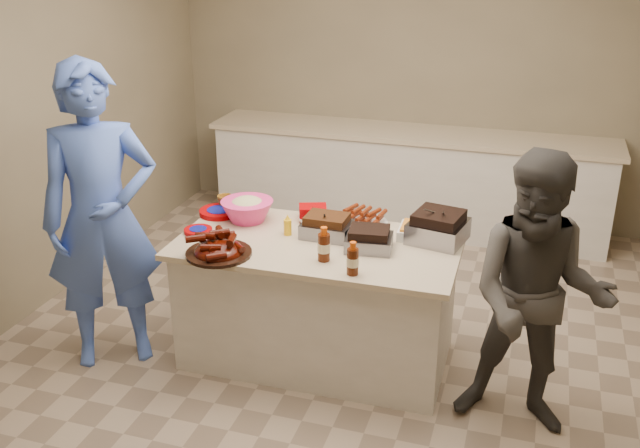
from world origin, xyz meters
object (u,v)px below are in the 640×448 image
(roasting_pan, at_px, (437,241))
(guest_gray, at_px, (521,422))
(bbq_bottle_a, at_px, (324,260))
(mustard_bottle, at_px, (288,235))
(rib_platter, at_px, (219,255))
(bbq_bottle_b, at_px, (352,274))
(coleslaw_bowl, at_px, (248,221))
(island, at_px, (318,356))
(guest_blue, at_px, (119,354))
(plastic_cup, at_px, (226,209))

(roasting_pan, distance_m, guest_gray, 1.14)
(roasting_pan, xyz_separation_m, bbq_bottle_a, (-0.58, -0.47, 0.00))
(mustard_bottle, bearing_deg, rib_platter, -125.66)
(rib_platter, bearing_deg, guest_gray, 1.47)
(roasting_pan, height_order, mustard_bottle, mustard_bottle)
(bbq_bottle_b, bearing_deg, bbq_bottle_a, 149.15)
(coleslaw_bowl, distance_m, bbq_bottle_b, 1.01)
(island, distance_m, guest_blue, 1.30)
(mustard_bottle, xyz_separation_m, guest_gray, (1.50, -0.35, -0.81))
(island, bearing_deg, coleslaw_bowl, 159.51)
(guest_blue, bearing_deg, bbq_bottle_a, -28.02)
(bbq_bottle_b, bearing_deg, rib_platter, 179.27)
(roasting_pan, relative_size, guest_gray, 0.20)
(island, xyz_separation_m, bbq_bottle_b, (0.31, -0.35, 0.81))
(plastic_cup, distance_m, guest_blue, 1.18)
(coleslaw_bowl, bearing_deg, plastic_cup, 146.84)
(bbq_bottle_b, bearing_deg, guest_gray, 3.28)
(roasting_pan, bearing_deg, coleslaw_bowl, -166.70)
(island, height_order, rib_platter, rib_platter)
(island, relative_size, bbq_bottle_a, 8.30)
(roasting_pan, relative_size, bbq_bottle_a, 1.54)
(bbq_bottle_a, relative_size, mustard_bottle, 1.54)
(island, height_order, guest_blue, island)
(island, relative_size, plastic_cup, 16.26)
(bbq_bottle_a, distance_m, mustard_bottle, 0.43)
(rib_platter, height_order, guest_blue, rib_platter)
(guest_gray, bearing_deg, bbq_bottle_a, 178.02)
(rib_platter, bearing_deg, bbq_bottle_a, 10.30)
(guest_gray, bearing_deg, roasting_pan, 139.57)
(rib_platter, height_order, roasting_pan, rib_platter)
(bbq_bottle_b, height_order, mustard_bottle, bbq_bottle_b)
(coleslaw_bowl, bearing_deg, island, -19.86)
(island, relative_size, mustard_bottle, 12.74)
(island, xyz_separation_m, roasting_pan, (0.69, 0.24, 0.81))
(guest_gray, bearing_deg, plastic_cup, 163.97)
(coleslaw_bowl, bearing_deg, bbq_bottle_a, -33.17)
(coleslaw_bowl, xyz_separation_m, guest_blue, (-0.71, -0.56, -0.81))
(roasting_pan, xyz_separation_m, bbq_bottle_b, (-0.37, -0.59, 0.00))
(mustard_bottle, relative_size, guest_gray, 0.08)
(bbq_bottle_b, relative_size, guest_blue, 0.10)
(bbq_bottle_b, distance_m, plastic_cup, 1.28)
(bbq_bottle_a, bearing_deg, bbq_bottle_b, -30.85)
(plastic_cup, bearing_deg, roasting_pan, -3.84)
(coleslaw_bowl, xyz_separation_m, plastic_cup, (-0.22, 0.15, 0.00))
(guest_blue, height_order, guest_gray, guest_gray)
(rib_platter, xyz_separation_m, bbq_bottle_b, (0.81, -0.01, 0.00))
(plastic_cup, bearing_deg, coleslaw_bowl, -33.16)
(island, relative_size, coleslaw_bowl, 5.02)
(roasting_pan, xyz_separation_m, plastic_cup, (-1.45, 0.10, 0.00))
(guest_blue, bearing_deg, coleslaw_bowl, 4.60)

